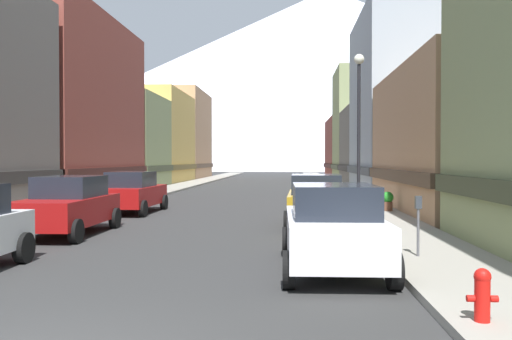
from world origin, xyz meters
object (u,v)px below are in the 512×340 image
object	(u,v)px
car_left_1	(68,205)
fire_hydrant_near	(482,293)
car_left_2	(133,192)
potted_plant_0	(87,192)
potted_plant_2	(388,201)
streetlamp_right	(359,112)
parking_meter_near	(418,217)
car_right_1	(316,200)
car_right_0	(333,227)
potted_plant_1	(75,198)

from	to	relation	value
car_left_1	fire_hydrant_near	distance (m)	12.65
car_left_2	potted_plant_0	world-z (taller)	car_left_2
potted_plant_2	streetlamp_right	size ratio (longest dim) A/B	0.14
parking_meter_near	potted_plant_0	distance (m)	18.55
car_right_1	parking_meter_near	world-z (taller)	car_right_1
potted_plant_2	car_right_0	bearing A→B (deg)	-105.49
car_left_1	car_left_2	world-z (taller)	same
potted_plant_0	streetlamp_right	xyz separation A→B (m)	(12.35, -6.35, 3.29)
parking_meter_near	car_right_0	bearing A→B (deg)	-153.87
car_right_0	parking_meter_near	xyz separation A→B (m)	(1.95, 0.96, 0.11)
potted_plant_1	potted_plant_2	size ratio (longest dim) A/B	0.93
potted_plant_1	parking_meter_near	bearing A→B (deg)	-43.30
car_right_0	streetlamp_right	bearing A→B (deg)	79.14
parking_meter_near	potted_plant_1	size ratio (longest dim) A/B	1.78
car_right_1	potted_plant_1	size ratio (longest dim) A/B	5.95
car_left_2	potted_plant_0	bearing A→B (deg)	136.65
car_left_1	potted_plant_0	size ratio (longest dim) A/B	4.43
potted_plant_0	potted_plant_1	distance (m)	1.47
potted_plant_1	car_left_1	bearing A→B (deg)	-68.65
fire_hydrant_near	parking_meter_near	distance (m)	4.82
car_left_1	car_right_1	xyz separation A→B (m)	(7.60, 2.58, 0.00)
car_right_0	potted_plant_2	xyz separation A→B (m)	(3.20, 11.54, -0.32)
potted_plant_2	streetlamp_right	world-z (taller)	streetlamp_right
car_right_1	potted_plant_2	world-z (taller)	car_right_1
potted_plant_0	streetlamp_right	size ratio (longest dim) A/B	0.17
car_left_2	streetlamp_right	distance (m)	10.22
car_right_1	streetlamp_right	distance (m)	3.53
car_left_1	streetlamp_right	size ratio (longest dim) A/B	0.75
car_left_2	potted_plant_2	xyz separation A→B (m)	(10.80, 0.13, -0.32)
car_right_1	fire_hydrant_near	distance (m)	11.32
car_left_1	car_right_1	size ratio (longest dim) A/B	0.99
car_left_1	potted_plant_0	distance (m)	10.16
car_left_2	streetlamp_right	size ratio (longest dim) A/B	0.76
parking_meter_near	potted_plant_2	distance (m)	10.67
car_right_0	potted_plant_1	world-z (taller)	car_right_0
streetlamp_right	potted_plant_0	bearing A→B (deg)	152.77
car_left_2	potted_plant_2	world-z (taller)	car_left_2
car_left_2	car_right_1	size ratio (longest dim) A/B	1.00
potted_plant_2	car_left_2	bearing A→B (deg)	-179.30
car_right_0	potted_plant_0	xyz separation A→B (m)	(-10.80, 14.43, -0.20)
potted_plant_2	streetlamp_right	distance (m)	5.13
car_left_1	car_left_2	xyz separation A→B (m)	(-0.00, 6.62, 0.00)
car_left_2	car_right_0	distance (m)	13.71
potted_plant_2	streetlamp_right	bearing A→B (deg)	-115.45
car_right_1	car_right_0	bearing A→B (deg)	-89.98
car_right_1	potted_plant_2	distance (m)	5.27
car_left_1	car_left_2	size ratio (longest dim) A/B	1.00
car_right_1	potted_plant_1	world-z (taller)	car_right_1
car_right_0	car_right_1	bearing A→B (deg)	90.02
potted_plant_0	potted_plant_2	bearing A→B (deg)	-11.65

